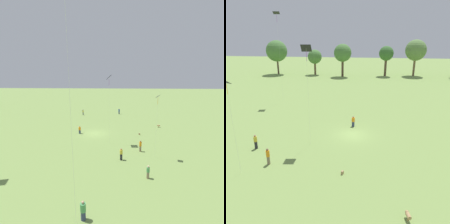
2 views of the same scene
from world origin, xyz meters
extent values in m
plane|color=#7A994C|center=(0.00, 0.00, 0.00)|extent=(240.00, 240.00, 0.00)
cylinder|color=brown|center=(-30.64, 48.04, 2.68)|extent=(0.58, 0.58, 5.37)
sphere|color=#477538|center=(-30.64, 48.04, 8.10)|extent=(7.28, 7.28, 7.28)
cylinder|color=brown|center=(-17.27, 48.99, 2.20)|extent=(0.69, 0.69, 4.40)
sphere|color=#477538|center=(-17.27, 48.99, 6.22)|extent=(4.85, 4.85, 4.85)
cylinder|color=brown|center=(-7.15, 46.37, 2.80)|extent=(0.75, 0.75, 5.61)
sphere|color=#477538|center=(-7.15, 46.37, 7.77)|extent=(5.78, 5.78, 5.78)
cylinder|color=brown|center=(7.18, 49.61, 2.87)|extent=(0.79, 0.79, 5.74)
sphere|color=#38662D|center=(7.18, 49.61, 7.55)|extent=(4.82, 4.82, 4.82)
cylinder|color=brown|center=(16.86, 51.16, 2.98)|extent=(0.72, 0.72, 5.96)
sphere|color=#5B7F42|center=(16.86, 51.16, 8.55)|extent=(6.91, 6.91, 6.91)
cylinder|color=#847056|center=(-8.17, -8.51, 0.45)|extent=(0.39, 0.39, 0.90)
cylinder|color=orange|center=(-8.17, -8.51, 1.24)|extent=(0.46, 0.46, 0.69)
sphere|color=brown|center=(-8.17, -8.51, 1.71)|extent=(0.24, 0.24, 0.24)
cylinder|color=#232328|center=(-11.15, -5.49, 0.47)|extent=(0.45, 0.45, 0.93)
cylinder|color=gold|center=(-11.15, -5.49, 1.23)|extent=(0.53, 0.53, 0.60)
sphere|color=#A87A56|center=(-11.15, -5.49, 1.65)|extent=(0.24, 0.24, 0.24)
cylinder|color=#333D5B|center=(-0.19, 3.06, 0.38)|extent=(0.53, 0.53, 0.77)
cylinder|color=orange|center=(-0.19, 3.06, 1.06)|extent=(0.62, 0.62, 0.59)
sphere|color=#A87A56|center=(-0.19, 3.06, 1.48)|extent=(0.24, 0.24, 0.24)
cube|color=black|center=(-15.53, 14.40, 16.88)|extent=(1.44, 1.40, 0.39)
cylinder|color=purple|center=(-15.53, 14.40, 15.89)|extent=(0.04, 0.04, 1.28)
cylinder|color=silver|center=(-15.53, 14.40, 8.44)|extent=(0.01, 0.01, 16.88)
cube|color=black|center=(-10.18, -10.40, 9.05)|extent=(0.80, 0.74, 0.38)
cylinder|color=orange|center=(-10.18, -10.40, 8.40)|extent=(0.04, 0.04, 0.91)
cylinder|color=silver|center=(-10.18, -10.40, 4.53)|extent=(0.01, 0.01, 9.05)
cube|color=black|center=(-5.04, -3.37, 11.53)|extent=(1.24, 0.99, 0.79)
cylinder|color=purple|center=(-5.04, -3.37, 10.67)|extent=(0.04, 0.04, 1.02)
cylinder|color=silver|center=(-5.04, -3.37, 5.76)|extent=(0.01, 0.01, 11.53)
cylinder|color=tan|center=(5.15, -14.16, 0.42)|extent=(0.40, 0.52, 0.31)
sphere|color=tan|center=(5.08, -13.84, 0.46)|extent=(0.28, 0.28, 0.28)
cylinder|color=tan|center=(5.15, -14.16, 0.13)|extent=(0.14, 0.14, 0.26)
cube|color=#A58459|center=(-0.29, -9.16, 0.17)|extent=(0.27, 0.33, 0.34)
camera|label=1|loc=(-34.09, -5.41, 11.91)|focal=28.00mm
camera|label=2|loc=(1.87, -27.21, 12.64)|focal=35.00mm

